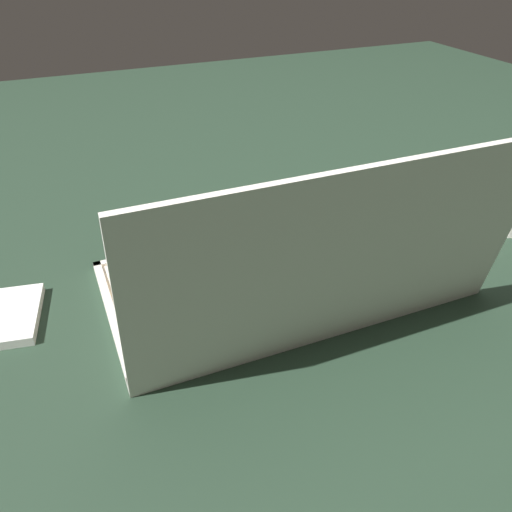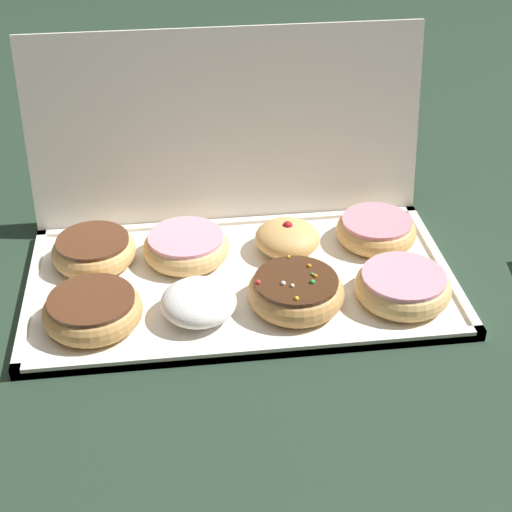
% 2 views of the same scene
% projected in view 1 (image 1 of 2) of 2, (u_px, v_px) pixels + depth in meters
% --- Properties ---
extents(ground_plane, '(3.00, 3.00, 0.00)m').
position_uv_depth(ground_plane, '(279.00, 280.00, 0.84)').
color(ground_plane, '#233828').
extents(donut_box, '(0.54, 0.29, 0.01)m').
position_uv_depth(donut_box, '(279.00, 277.00, 0.83)').
color(donut_box, silver).
rests_on(donut_box, ground).
extents(box_lid_open, '(0.54, 0.06, 0.28)m').
position_uv_depth(box_lid_open, '(342.00, 264.00, 0.63)').
color(box_lid_open, silver).
rests_on(box_lid_open, ground).
extents(chocolate_frosted_donut_0, '(0.12, 0.12, 0.04)m').
position_uv_depth(chocolate_frosted_donut_0, '(356.00, 224.00, 0.93)').
color(chocolate_frosted_donut_0, tan).
rests_on(chocolate_frosted_donut_0, donut_box).
extents(powdered_filled_donut_1, '(0.09, 0.09, 0.04)m').
position_uv_depth(powdered_filled_donut_1, '(293.00, 237.00, 0.89)').
color(powdered_filled_donut_1, white).
rests_on(powdered_filled_donut_1, donut_box).
extents(sprinkle_donut_2, '(0.12, 0.12, 0.04)m').
position_uv_depth(sprinkle_donut_2, '(231.00, 253.00, 0.85)').
color(sprinkle_donut_2, tan).
rests_on(sprinkle_donut_2, donut_box).
extents(pink_frosted_donut_3, '(0.12, 0.12, 0.04)m').
position_uv_depth(pink_frosted_donut_3, '(150.00, 270.00, 0.81)').
color(pink_frosted_donut_3, '#E5B770').
rests_on(pink_frosted_donut_3, donut_box).
extents(chocolate_frosted_donut_4, '(0.11, 0.11, 0.04)m').
position_uv_depth(chocolate_frosted_donut_4, '(402.00, 260.00, 0.83)').
color(chocolate_frosted_donut_4, tan).
rests_on(chocolate_frosted_donut_4, donut_box).
extents(pink_frosted_donut_5, '(0.11, 0.11, 0.04)m').
position_uv_depth(pink_frosted_donut_5, '(335.00, 275.00, 0.80)').
color(pink_frosted_donut_5, '#E5B770').
rests_on(pink_frosted_donut_5, donut_box).
extents(jelly_filled_donut_6, '(0.09, 0.09, 0.05)m').
position_uv_depth(jelly_filled_donut_6, '(254.00, 295.00, 0.75)').
color(jelly_filled_donut_6, tan).
rests_on(jelly_filled_donut_6, donut_box).
extents(pink_frosted_donut_7, '(0.11, 0.11, 0.04)m').
position_uv_depth(pink_frosted_donut_7, '(172.00, 321.00, 0.71)').
color(pink_frosted_donut_7, tan).
rests_on(pink_frosted_donut_7, donut_box).
extents(coffee_mug, '(0.10, 0.08, 0.09)m').
position_uv_depth(coffee_mug, '(509.00, 206.00, 0.95)').
color(coffee_mug, white).
rests_on(coffee_mug, ground).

